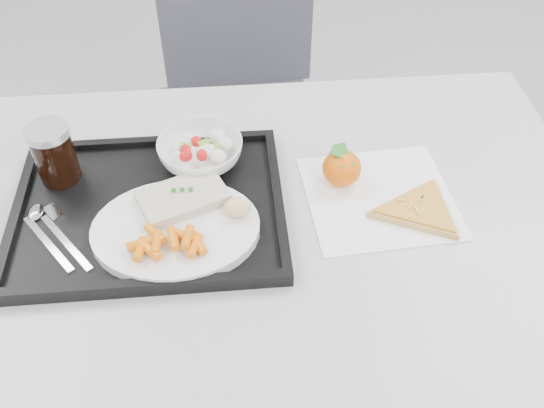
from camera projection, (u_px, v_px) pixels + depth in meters
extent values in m
cube|color=silver|center=(250.00, 227.00, 1.03)|extent=(1.20, 0.80, 0.03)
cylinder|color=#47474C|center=(28.00, 243.00, 1.50)|extent=(0.04, 0.04, 0.72)
cylinder|color=#47474C|center=(454.00, 215.00, 1.56)|extent=(0.04, 0.04, 0.72)
cube|color=#3D3E46|center=(243.00, 128.00, 1.67)|extent=(0.46, 0.46, 0.04)
cube|color=#3D3E46|center=(236.00, 11.00, 1.63)|extent=(0.42, 0.07, 0.46)
cylinder|color=#47474C|center=(186.00, 237.00, 1.70)|extent=(0.03, 0.03, 0.43)
cylinder|color=#47474C|center=(312.00, 229.00, 1.73)|extent=(0.03, 0.03, 0.43)
cylinder|color=#47474C|center=(187.00, 154.00, 1.96)|extent=(0.03, 0.03, 0.43)
cylinder|color=#47474C|center=(298.00, 148.00, 1.98)|extent=(0.03, 0.03, 0.43)
cube|color=black|center=(150.00, 210.00, 1.02)|extent=(0.45, 0.35, 0.01)
cube|color=black|center=(154.00, 141.00, 1.13)|extent=(0.45, 0.02, 0.01)
cube|color=black|center=(142.00, 284.00, 0.90)|extent=(0.45, 0.02, 0.01)
cube|color=black|center=(278.00, 197.00, 1.03)|extent=(0.02, 0.32, 0.01)
cube|color=black|center=(16.00, 213.00, 1.00)|extent=(0.02, 0.32, 0.01)
cylinder|color=white|center=(176.00, 230.00, 0.97)|extent=(0.27, 0.27, 0.02)
cube|color=beige|center=(183.00, 197.00, 1.00)|extent=(0.16, 0.13, 0.02)
sphere|color=#236B1C|center=(174.00, 190.00, 0.99)|extent=(0.01, 0.01, 0.01)
sphere|color=#236B1C|center=(182.00, 189.00, 0.99)|extent=(0.01, 0.01, 0.01)
sphere|color=#236B1C|center=(191.00, 189.00, 0.99)|extent=(0.01, 0.01, 0.01)
ellipsoid|color=beige|center=(237.00, 207.00, 0.97)|extent=(0.05, 0.04, 0.03)
imported|color=white|center=(201.00, 152.00, 1.08)|extent=(0.15, 0.15, 0.05)
cylinder|color=black|center=(55.00, 156.00, 1.04)|extent=(0.07, 0.07, 0.10)
cylinder|color=#A5A8AD|center=(47.00, 132.00, 1.00)|extent=(0.07, 0.07, 0.01)
cube|color=silver|center=(48.00, 244.00, 0.96)|extent=(0.10, 0.13, 0.00)
ellipsoid|color=silver|center=(36.00, 212.00, 1.00)|extent=(0.04, 0.05, 0.01)
cube|color=silver|center=(66.00, 243.00, 0.96)|extent=(0.10, 0.13, 0.00)
cube|color=silver|center=(53.00, 212.00, 1.01)|extent=(0.04, 0.04, 0.00)
cube|color=white|center=(379.00, 197.00, 1.05)|extent=(0.27, 0.26, 0.00)
ellipsoid|color=#FF7800|center=(342.00, 168.00, 1.06)|extent=(0.08, 0.08, 0.06)
cube|color=#236B1C|center=(343.00, 155.00, 1.04)|extent=(0.03, 0.05, 0.02)
cube|color=#236B1C|center=(343.00, 155.00, 1.04)|extent=(0.05, 0.04, 0.02)
cylinder|color=#E1B260|center=(419.00, 211.00, 1.02)|extent=(0.19, 0.19, 0.01)
cylinder|color=red|center=(420.00, 207.00, 1.01)|extent=(0.17, 0.17, 0.00)
cube|color=#EABC47|center=(422.00, 198.00, 1.03)|extent=(0.01, 0.02, 0.00)
cube|color=#EABC47|center=(417.00, 210.00, 1.00)|extent=(0.00, 0.02, 0.00)
cube|color=#EABC47|center=(408.00, 217.00, 0.99)|extent=(0.02, 0.01, 0.00)
cube|color=#EABC47|center=(422.00, 198.00, 1.03)|extent=(0.01, 0.01, 0.00)
cube|color=#EABC47|center=(421.00, 212.00, 1.00)|extent=(0.01, 0.01, 0.00)
cube|color=#EABC47|center=(410.00, 206.00, 1.01)|extent=(0.01, 0.02, 0.00)
cube|color=#EABC47|center=(402.00, 200.00, 1.02)|extent=(0.02, 0.01, 0.00)
cylinder|color=orange|center=(150.00, 250.00, 0.91)|extent=(0.04, 0.04, 0.01)
cylinder|color=orange|center=(156.00, 242.00, 0.92)|extent=(0.02, 0.04, 0.01)
cylinder|color=orange|center=(195.00, 246.00, 0.92)|extent=(0.03, 0.05, 0.01)
cylinder|color=orange|center=(187.00, 237.00, 0.92)|extent=(0.02, 0.04, 0.01)
cylinder|color=orange|center=(141.00, 244.00, 0.92)|extent=(0.05, 0.03, 0.01)
cylinder|color=orange|center=(198.00, 243.00, 0.93)|extent=(0.03, 0.05, 0.01)
cylinder|color=orange|center=(140.00, 249.00, 0.91)|extent=(0.02, 0.04, 0.01)
cylinder|color=orange|center=(173.00, 239.00, 0.92)|extent=(0.02, 0.04, 0.01)
cylinder|color=orange|center=(186.00, 237.00, 0.93)|extent=(0.04, 0.03, 0.01)
cylinder|color=orange|center=(155.00, 233.00, 0.93)|extent=(0.04, 0.04, 0.01)
sphere|color=red|center=(203.00, 155.00, 1.06)|extent=(0.02, 0.02, 0.02)
sphere|color=red|center=(185.00, 156.00, 1.05)|extent=(0.02, 0.02, 0.02)
sphere|color=red|center=(186.00, 150.00, 1.07)|extent=(0.02, 0.02, 0.02)
sphere|color=red|center=(196.00, 142.00, 1.08)|extent=(0.02, 0.02, 0.02)
sphere|color=red|center=(187.00, 156.00, 1.06)|extent=(0.02, 0.02, 0.02)
sphere|color=red|center=(202.00, 156.00, 1.06)|extent=(0.02, 0.02, 0.02)
ellipsoid|color=silver|center=(209.00, 151.00, 1.07)|extent=(0.03, 0.03, 0.02)
ellipsoid|color=silver|center=(218.00, 136.00, 1.10)|extent=(0.03, 0.03, 0.02)
ellipsoid|color=silver|center=(218.00, 157.00, 1.06)|extent=(0.03, 0.03, 0.02)
ellipsoid|color=silver|center=(204.00, 153.00, 1.06)|extent=(0.03, 0.03, 0.02)
ellipsoid|color=silver|center=(225.00, 144.00, 1.08)|extent=(0.03, 0.03, 0.02)
cube|color=olive|center=(215.00, 147.00, 1.07)|extent=(0.02, 0.02, 0.00)
cube|color=olive|center=(205.00, 144.00, 1.07)|extent=(0.03, 0.03, 0.00)
cube|color=olive|center=(185.00, 147.00, 1.07)|extent=(0.02, 0.02, 0.00)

